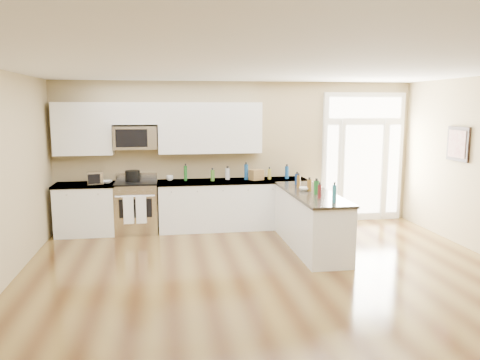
% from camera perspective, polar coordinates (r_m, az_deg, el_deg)
% --- Properties ---
extents(ground, '(8.00, 8.00, 0.00)m').
position_cam_1_polar(ground, '(5.69, 6.27, -15.23)').
color(ground, '#482C14').
extents(room_shell, '(8.00, 8.00, 8.00)m').
position_cam_1_polar(room_shell, '(5.23, 6.59, 2.12)').
color(room_shell, tan).
rests_on(room_shell, ground).
extents(back_cabinet_left, '(1.10, 0.66, 0.94)m').
position_cam_1_polar(back_cabinet_left, '(9.02, -18.22, -3.58)').
color(back_cabinet_left, white).
rests_on(back_cabinet_left, ground).
extents(back_cabinet_right, '(2.85, 0.66, 0.94)m').
position_cam_1_polar(back_cabinet_right, '(8.98, -0.84, -3.17)').
color(back_cabinet_right, white).
rests_on(back_cabinet_right, ground).
extents(peninsula_cabinet, '(0.69, 2.32, 0.94)m').
position_cam_1_polar(peninsula_cabinet, '(7.84, 8.56, -5.10)').
color(peninsula_cabinet, white).
rests_on(peninsula_cabinet, ground).
extents(upper_cabinet_left, '(1.04, 0.33, 0.95)m').
position_cam_1_polar(upper_cabinet_left, '(8.97, -18.60, 5.94)').
color(upper_cabinet_left, white).
rests_on(upper_cabinet_left, room_shell).
extents(upper_cabinet_right, '(1.94, 0.33, 0.95)m').
position_cam_1_polar(upper_cabinet_right, '(8.88, -3.66, 6.36)').
color(upper_cabinet_right, white).
rests_on(upper_cabinet_right, room_shell).
extents(upper_cabinet_short, '(0.82, 0.33, 0.40)m').
position_cam_1_polar(upper_cabinet_short, '(8.85, -12.69, 7.93)').
color(upper_cabinet_short, white).
rests_on(upper_cabinet_short, room_shell).
extents(microwave, '(0.78, 0.41, 0.42)m').
position_cam_1_polar(microwave, '(8.83, -12.61, 5.08)').
color(microwave, silver).
rests_on(microwave, room_shell).
extents(entry_door, '(1.70, 0.10, 2.60)m').
position_cam_1_polar(entry_door, '(9.84, 14.73, 2.70)').
color(entry_door, white).
rests_on(entry_door, ground).
extents(wall_art_near, '(0.05, 0.58, 0.58)m').
position_cam_1_polar(wall_art_near, '(8.71, 25.04, 4.00)').
color(wall_art_near, black).
rests_on(wall_art_near, room_shell).
extents(kitchen_range, '(0.77, 0.69, 1.08)m').
position_cam_1_polar(kitchen_range, '(8.90, -12.49, -3.22)').
color(kitchen_range, silver).
rests_on(kitchen_range, ground).
extents(stockpot, '(0.35, 0.35, 0.21)m').
position_cam_1_polar(stockpot, '(8.92, -12.96, 0.55)').
color(stockpot, black).
rests_on(stockpot, kitchen_range).
extents(toaster_oven, '(0.31, 0.26, 0.23)m').
position_cam_1_polar(toaster_oven, '(8.78, -17.26, 0.24)').
color(toaster_oven, silver).
rests_on(toaster_oven, back_cabinet_left).
extents(cardboard_box, '(0.29, 0.26, 0.20)m').
position_cam_1_polar(cardboard_box, '(8.90, 2.01, 0.65)').
color(cardboard_box, brown).
rests_on(cardboard_box, back_cabinet_right).
extents(bowl_left, '(0.24, 0.24, 0.05)m').
position_cam_1_polar(bowl_left, '(8.87, -15.93, -0.22)').
color(bowl_left, white).
rests_on(bowl_left, back_cabinet_left).
extents(bowl_peninsula, '(0.19, 0.19, 0.05)m').
position_cam_1_polar(bowl_peninsula, '(7.86, 7.86, -1.08)').
color(bowl_peninsula, white).
rests_on(bowl_peninsula, peninsula_cabinet).
extents(cup_counter, '(0.16, 0.16, 0.10)m').
position_cam_1_polar(cup_counter, '(8.90, -8.57, 0.24)').
color(cup_counter, white).
rests_on(cup_counter, back_cabinet_right).
extents(counter_bottles, '(2.12, 2.46, 0.30)m').
position_cam_1_polar(counter_bottles, '(8.34, 3.66, 0.18)').
color(counter_bottles, '#19591E').
rests_on(counter_bottles, back_cabinet_right).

